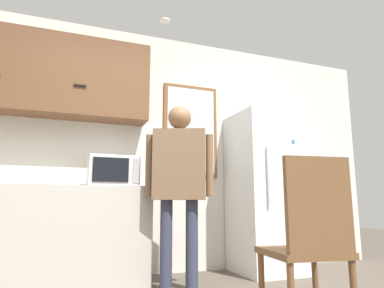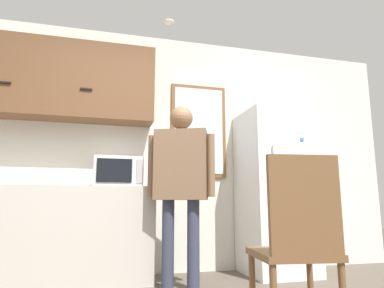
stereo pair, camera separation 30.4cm
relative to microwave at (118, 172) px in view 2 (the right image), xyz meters
name	(u,v)px [view 2 (the right image)]	position (x,y,z in m)	size (l,w,h in m)	color
back_wall	(154,150)	(0.40, 0.38, 0.30)	(6.00, 0.06, 2.70)	silver
counter	(36,235)	(-0.72, 0.06, -0.60)	(2.15, 0.57, 0.90)	#BCB7AD
upper_cabinets	(50,80)	(-0.72, 0.19, 0.96)	(2.15, 0.33, 0.83)	brown
microwave	(118,172)	(0.00, 0.00, 0.00)	(0.46, 0.38, 0.29)	white
person	(181,174)	(0.55, -0.39, -0.04)	(0.59, 0.38, 1.65)	#33384C
refrigerator	(275,191)	(1.70, -0.01, -0.17)	(0.69, 0.72, 1.76)	white
chair	(298,238)	(0.97, -1.63, -0.50)	(0.51, 0.51, 1.01)	brown
window	(199,131)	(0.92, 0.33, 0.54)	(0.66, 0.05, 1.10)	brown
ceiling_light	(169,22)	(0.48, -0.09, 1.63)	(0.11, 0.11, 0.01)	white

